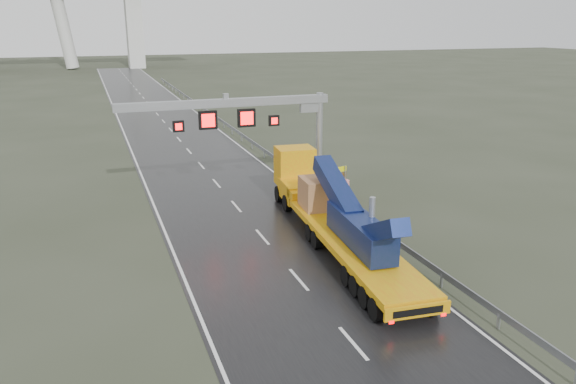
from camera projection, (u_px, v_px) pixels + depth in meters
name	position (u px, v px, depth m)	size (l,w,h in m)	color
ground	(332.00, 319.00, 23.78)	(400.00, 400.00, 0.00)	#2E3324
road	(179.00, 139.00, 59.78)	(11.00, 200.00, 0.02)	black
guardrail	(261.00, 148.00, 52.55)	(0.20, 140.00, 1.40)	gray
sign_gantry	(256.00, 119.00, 39.02)	(14.90, 1.20, 7.42)	silver
heavy_haul_truck	(327.00, 205.00, 32.87)	(4.30, 19.49, 4.54)	orange
exit_sign_pair	(339.00, 176.00, 39.88)	(1.28, 0.42, 2.26)	#9FA2A8
striped_barrier	(344.00, 188.00, 40.49)	(0.69, 0.37, 1.16)	red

